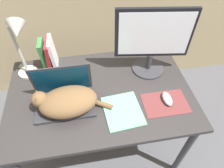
% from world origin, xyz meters
% --- Properties ---
extents(desk, '(1.18, 0.77, 0.72)m').
position_xyz_m(desk, '(0.00, 0.39, 0.65)').
color(desk, '#2D2B2B').
rests_on(desk, ground_plane).
extents(laptop, '(0.35, 0.23, 0.24)m').
position_xyz_m(laptop, '(-0.22, 0.34, 0.77)').
color(laptop, '#2D2D33').
rests_on(laptop, desk).
extents(cat, '(0.46, 0.24, 0.15)m').
position_xyz_m(cat, '(-0.20, 0.28, 0.80)').
color(cat, brown).
rests_on(cat, desk).
extents(external_monitor, '(0.48, 0.22, 0.46)m').
position_xyz_m(external_monitor, '(0.37, 0.54, 0.97)').
color(external_monitor, '#333338').
rests_on(external_monitor, desk).
extents(mousepad, '(0.28, 0.19, 0.00)m').
position_xyz_m(mousepad, '(0.38, 0.22, 0.73)').
color(mousepad, brown).
rests_on(mousepad, desk).
extents(computer_mouse, '(0.06, 0.11, 0.03)m').
position_xyz_m(computer_mouse, '(0.40, 0.24, 0.74)').
color(computer_mouse, '#99999E').
rests_on(computer_mouse, mousepad).
extents(book_row, '(0.10, 0.15, 0.23)m').
position_xyz_m(book_row, '(-0.31, 0.69, 0.83)').
color(book_row, '#387A42').
rests_on(book_row, desk).
extents(desk_lamp, '(0.17, 0.17, 0.44)m').
position_xyz_m(desk_lamp, '(-0.44, 0.61, 1.02)').
color(desk_lamp, beige).
rests_on(desk_lamp, desk).
extents(notepad, '(0.24, 0.27, 0.01)m').
position_xyz_m(notepad, '(0.11, 0.21, 0.73)').
color(notepad, '#6BBC93').
rests_on(notepad, desk).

